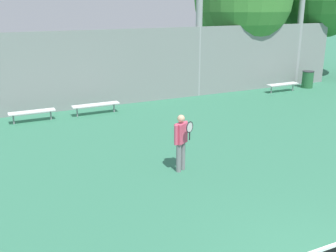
{
  "coord_description": "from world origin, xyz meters",
  "views": [
    {
      "loc": [
        -5.07,
        -3.53,
        4.5
      ],
      "look_at": [
        -0.18,
        6.65,
        0.94
      ],
      "focal_mm": 42.0,
      "sensor_mm": 36.0,
      "label": 1
    }
  ],
  "objects_px": {
    "bench_courtside_near": "(283,84)",
    "bench_by_gate": "(32,112)",
    "tennis_player": "(181,140)",
    "bench_courtside_far": "(96,105)",
    "trash_bin": "(308,79)"
  },
  "relations": [
    {
      "from": "bench_courtside_far",
      "to": "trash_bin",
      "type": "relative_size",
      "value": 2.14
    },
    {
      "from": "bench_courtside_near",
      "to": "bench_courtside_far",
      "type": "bearing_deg",
      "value": 180.0
    },
    {
      "from": "bench_by_gate",
      "to": "trash_bin",
      "type": "height_order",
      "value": "trash_bin"
    },
    {
      "from": "bench_courtside_far",
      "to": "bench_by_gate",
      "type": "distance_m",
      "value": 2.55
    },
    {
      "from": "tennis_player",
      "to": "bench_courtside_near",
      "type": "height_order",
      "value": "tennis_player"
    },
    {
      "from": "bench_courtside_far",
      "to": "trash_bin",
      "type": "bearing_deg",
      "value": 1.24
    },
    {
      "from": "bench_courtside_near",
      "to": "bench_courtside_far",
      "type": "xyz_separation_m",
      "value": [
        -10.01,
        0.0,
        0.0
      ]
    },
    {
      "from": "bench_courtside_near",
      "to": "bench_courtside_far",
      "type": "height_order",
      "value": "same"
    },
    {
      "from": "bench_courtside_near",
      "to": "bench_by_gate",
      "type": "bearing_deg",
      "value": -180.0
    },
    {
      "from": "bench_courtside_far",
      "to": "trash_bin",
      "type": "xyz_separation_m",
      "value": [
        11.99,
        0.26,
        0.06
      ]
    },
    {
      "from": "bench_by_gate",
      "to": "bench_courtside_far",
      "type": "bearing_deg",
      "value": 0.0
    },
    {
      "from": "bench_courtside_near",
      "to": "bench_by_gate",
      "type": "height_order",
      "value": "same"
    },
    {
      "from": "bench_courtside_far",
      "to": "tennis_player",
      "type": "bearing_deg",
      "value": -85.28
    },
    {
      "from": "tennis_player",
      "to": "bench_by_gate",
      "type": "xyz_separation_m",
      "value": [
        -3.1,
        6.68,
        -0.52
      ]
    },
    {
      "from": "bench_courtside_far",
      "to": "trash_bin",
      "type": "height_order",
      "value": "trash_bin"
    }
  ]
}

